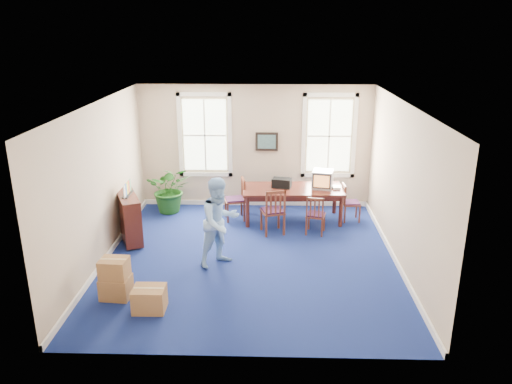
{
  "coord_description": "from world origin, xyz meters",
  "views": [
    {
      "loc": [
        0.4,
        -9.4,
        4.62
      ],
      "look_at": [
        0.1,
        0.6,
        1.25
      ],
      "focal_mm": 35.0,
      "sensor_mm": 36.0,
      "label": 1
    }
  ],
  "objects_px": {
    "man": "(220,222)",
    "cardboard_boxes": "(128,275)",
    "credenza": "(129,218)",
    "conference_table": "(293,204)",
    "chair_near_left": "(273,211)",
    "crt_tv": "(323,179)",
    "potted_plant": "(170,189)"
  },
  "relations": [
    {
      "from": "potted_plant",
      "to": "conference_table",
      "type": "bearing_deg",
      "value": -8.76
    },
    {
      "from": "potted_plant",
      "to": "cardboard_boxes",
      "type": "distance_m",
      "value": 4.21
    },
    {
      "from": "crt_tv",
      "to": "cardboard_boxes",
      "type": "relative_size",
      "value": 0.38
    },
    {
      "from": "potted_plant",
      "to": "man",
      "type": "bearing_deg",
      "value": -61.82
    },
    {
      "from": "crt_tv",
      "to": "chair_near_left",
      "type": "distance_m",
      "value": 1.58
    },
    {
      "from": "credenza",
      "to": "cardboard_boxes",
      "type": "xyz_separation_m",
      "value": [
        0.63,
        -2.42,
        -0.12
      ]
    },
    {
      "from": "conference_table",
      "to": "credenza",
      "type": "relative_size",
      "value": 1.86
    },
    {
      "from": "conference_table",
      "to": "crt_tv",
      "type": "bearing_deg",
      "value": 1.91
    },
    {
      "from": "man",
      "to": "credenza",
      "type": "height_order",
      "value": "man"
    },
    {
      "from": "crt_tv",
      "to": "credenza",
      "type": "relative_size",
      "value": 0.4
    },
    {
      "from": "man",
      "to": "credenza",
      "type": "relative_size",
      "value": 1.39
    },
    {
      "from": "crt_tv",
      "to": "credenza",
      "type": "bearing_deg",
      "value": -150.54
    },
    {
      "from": "conference_table",
      "to": "cardboard_boxes",
      "type": "relative_size",
      "value": 1.77
    },
    {
      "from": "man",
      "to": "cardboard_boxes",
      "type": "height_order",
      "value": "man"
    },
    {
      "from": "man",
      "to": "cardboard_boxes",
      "type": "distance_m",
      "value": 2.06
    },
    {
      "from": "conference_table",
      "to": "crt_tv",
      "type": "relative_size",
      "value": 4.66
    },
    {
      "from": "conference_table",
      "to": "chair_near_left",
      "type": "height_order",
      "value": "chair_near_left"
    },
    {
      "from": "conference_table",
      "to": "cardboard_boxes",
      "type": "distance_m",
      "value": 4.83
    },
    {
      "from": "cardboard_boxes",
      "to": "conference_table",
      "type": "bearing_deg",
      "value": 50.4
    },
    {
      "from": "credenza",
      "to": "conference_table",
      "type": "bearing_deg",
      "value": -4.74
    },
    {
      "from": "cardboard_boxes",
      "to": "chair_near_left",
      "type": "bearing_deg",
      "value": 48.26
    },
    {
      "from": "crt_tv",
      "to": "man",
      "type": "height_order",
      "value": "man"
    },
    {
      "from": "chair_near_left",
      "to": "credenza",
      "type": "distance_m",
      "value": 3.25
    },
    {
      "from": "credenza",
      "to": "crt_tv",
      "type": "bearing_deg",
      "value": -7.04
    },
    {
      "from": "conference_table",
      "to": "chair_near_left",
      "type": "xyz_separation_m",
      "value": [
        -0.5,
        -0.83,
        0.13
      ]
    },
    {
      "from": "crt_tv",
      "to": "cardboard_boxes",
      "type": "xyz_separation_m",
      "value": [
        -3.8,
        -3.78,
        -0.65
      ]
    },
    {
      "from": "cardboard_boxes",
      "to": "man",
      "type": "bearing_deg",
      "value": 39.71
    },
    {
      "from": "chair_near_left",
      "to": "man",
      "type": "xyz_separation_m",
      "value": [
        -1.05,
        -1.62,
        0.36
      ]
    },
    {
      "from": "potted_plant",
      "to": "cardboard_boxes",
      "type": "relative_size",
      "value": 0.9
    },
    {
      "from": "credenza",
      "to": "chair_near_left",
      "type": "bearing_deg",
      "value": -15.69
    },
    {
      "from": "chair_near_left",
      "to": "cardboard_boxes",
      "type": "xyz_separation_m",
      "value": [
        -2.58,
        -2.89,
        -0.16
      ]
    },
    {
      "from": "crt_tv",
      "to": "chair_near_left",
      "type": "height_order",
      "value": "crt_tv"
    }
  ]
}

